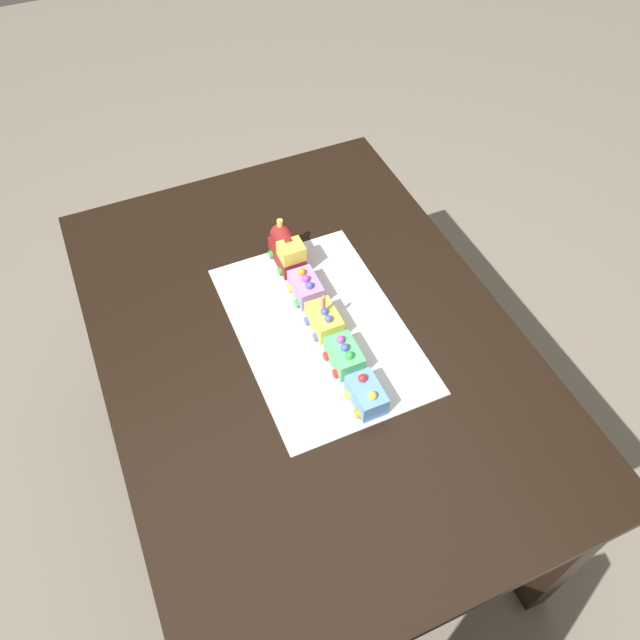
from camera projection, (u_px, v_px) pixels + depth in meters
ground_plane at (311, 468)px, 2.11m from camera, size 8.00×8.00×0.00m
dining_table at (308, 362)px, 1.61m from camera, size 1.40×1.00×0.74m
cake_board at (320, 328)px, 1.55m from camera, size 0.60×0.40×0.00m
cake_locomotive at (287, 250)px, 1.65m from camera, size 0.14×0.08×0.12m
cake_car_flatbed_lavender at (306, 287)px, 1.59m from camera, size 0.10×0.08×0.07m
cake_car_tanker_lemon at (324, 320)px, 1.52m from camera, size 0.10×0.08×0.07m
cake_car_caboose_mint_green at (344, 356)px, 1.46m from camera, size 0.10×0.08×0.07m
cake_car_hopper_sky_blue at (366, 395)px, 1.39m from camera, size 0.10×0.08×0.07m
birthday_candle at (324, 301)px, 1.47m from camera, size 0.01×0.01×0.05m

